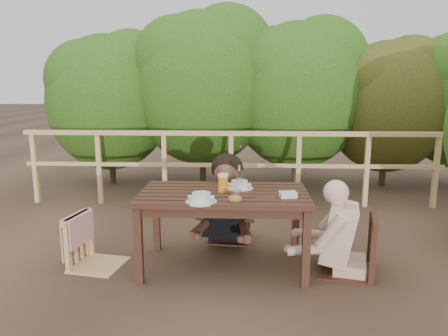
{
  "coord_description": "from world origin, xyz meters",
  "views": [
    {
      "loc": [
        0.18,
        -3.63,
        1.63
      ],
      "look_at": [
        0.0,
        0.05,
        0.9
      ],
      "focal_mm": 34.25,
      "sensor_mm": 36.0,
      "label": 1
    }
  ],
  "objects_px": {
    "table": "(224,230)",
    "soup_far": "(240,185)",
    "chair_right": "(349,218)",
    "soup_near": "(201,198)",
    "diner_right": "(353,198)",
    "beer_glass": "(223,184)",
    "woman": "(230,172)",
    "chair_left": "(96,219)",
    "butter_tub": "(288,195)",
    "chair_far": "(230,200)",
    "bread_roll": "(235,199)",
    "tumbler": "(237,195)",
    "bottle": "(239,179)"
  },
  "relations": [
    {
      "from": "chair_left",
      "to": "chair_far",
      "type": "distance_m",
      "value": 1.38
    },
    {
      "from": "bottle",
      "to": "tumbler",
      "type": "relative_size",
      "value": 3.05
    },
    {
      "from": "butter_tub",
      "to": "chair_left",
      "type": "bearing_deg",
      "value": 166.08
    },
    {
      "from": "chair_left",
      "to": "chair_far",
      "type": "xyz_separation_m",
      "value": [
        1.16,
        0.73,
        -0.02
      ]
    },
    {
      "from": "woman",
      "to": "bread_roll",
      "type": "distance_m",
      "value": 1.01
    },
    {
      "from": "chair_left",
      "to": "diner_right",
      "type": "height_order",
      "value": "diner_right"
    },
    {
      "from": "table",
      "to": "soup_far",
      "type": "xyz_separation_m",
      "value": [
        0.14,
        0.15,
        0.38
      ]
    },
    {
      "from": "woman",
      "to": "tumbler",
      "type": "height_order",
      "value": "woman"
    },
    {
      "from": "diner_right",
      "to": "soup_near",
      "type": "relative_size",
      "value": 5.26
    },
    {
      "from": "soup_near",
      "to": "soup_far",
      "type": "height_order",
      "value": "soup_near"
    },
    {
      "from": "butter_tub",
      "to": "soup_far",
      "type": "bearing_deg",
      "value": 133.33
    },
    {
      "from": "soup_far",
      "to": "butter_tub",
      "type": "xyz_separation_m",
      "value": [
        0.41,
        -0.3,
        -0.01
      ]
    },
    {
      "from": "woman",
      "to": "beer_glass",
      "type": "bearing_deg",
      "value": 93.75
    },
    {
      "from": "tumbler",
      "to": "soup_near",
      "type": "bearing_deg",
      "value": -157.83
    },
    {
      "from": "chair_far",
      "to": "tumbler",
      "type": "distance_m",
      "value": 0.93
    },
    {
      "from": "chair_right",
      "to": "tumbler",
      "type": "xyz_separation_m",
      "value": [
        -0.96,
        -0.13,
        0.23
      ]
    },
    {
      "from": "soup_far",
      "to": "bread_roll",
      "type": "distance_m",
      "value": 0.45
    },
    {
      "from": "woman",
      "to": "soup_far",
      "type": "height_order",
      "value": "woman"
    },
    {
      "from": "soup_near",
      "to": "bread_roll",
      "type": "bearing_deg",
      "value": 1.63
    },
    {
      "from": "bread_roll",
      "to": "butter_tub",
      "type": "height_order",
      "value": "bread_roll"
    },
    {
      "from": "diner_right",
      "to": "beer_glass",
      "type": "height_order",
      "value": "diner_right"
    },
    {
      "from": "diner_right",
      "to": "soup_far",
      "type": "bearing_deg",
      "value": 91.47
    },
    {
      "from": "chair_left",
      "to": "beer_glass",
      "type": "height_order",
      "value": "chair_left"
    },
    {
      "from": "chair_right",
      "to": "soup_near",
      "type": "distance_m",
      "value": 1.29
    },
    {
      "from": "soup_far",
      "to": "butter_tub",
      "type": "bearing_deg",
      "value": -36.44
    },
    {
      "from": "beer_glass",
      "to": "butter_tub",
      "type": "xyz_separation_m",
      "value": [
        0.55,
        -0.15,
        -0.06
      ]
    },
    {
      "from": "bottle",
      "to": "bread_roll",
      "type": "bearing_deg",
      "value": -94.55
    },
    {
      "from": "table",
      "to": "chair_left",
      "type": "xyz_separation_m",
      "value": [
        -1.14,
        -0.05,
        0.1
      ]
    },
    {
      "from": "table",
      "to": "chair_right",
      "type": "xyz_separation_m",
      "value": [
        1.08,
        -0.06,
        0.15
      ]
    },
    {
      "from": "bread_roll",
      "to": "tumbler",
      "type": "bearing_deg",
      "value": 82.07
    },
    {
      "from": "chair_right",
      "to": "diner_right",
      "type": "relative_size",
      "value": 0.73
    },
    {
      "from": "bottle",
      "to": "soup_far",
      "type": "bearing_deg",
      "value": 89.09
    },
    {
      "from": "beer_glass",
      "to": "bottle",
      "type": "bearing_deg",
      "value": 20.47
    },
    {
      "from": "table",
      "to": "soup_near",
      "type": "relative_size",
      "value": 5.76
    },
    {
      "from": "soup_far",
      "to": "bottle",
      "type": "height_order",
      "value": "bottle"
    },
    {
      "from": "woman",
      "to": "beer_glass",
      "type": "relative_size",
      "value": 8.22
    },
    {
      "from": "chair_far",
      "to": "butter_tub",
      "type": "distance_m",
      "value": 1.03
    },
    {
      "from": "chair_left",
      "to": "woman",
      "type": "xyz_separation_m",
      "value": [
        1.16,
        0.75,
        0.28
      ]
    },
    {
      "from": "woman",
      "to": "diner_right",
      "type": "height_order",
      "value": "woman"
    },
    {
      "from": "bread_roll",
      "to": "bottle",
      "type": "height_order",
      "value": "bottle"
    },
    {
      "from": "bread_roll",
      "to": "beer_glass",
      "type": "distance_m",
      "value": 0.32
    },
    {
      "from": "chair_right",
      "to": "bread_roll",
      "type": "xyz_separation_m",
      "value": [
        -0.97,
        -0.24,
        0.22
      ]
    },
    {
      "from": "diner_right",
      "to": "beer_glass",
      "type": "relative_size",
      "value": 7.66
    },
    {
      "from": "chair_far",
      "to": "tumbler",
      "type": "bearing_deg",
      "value": -77.29
    },
    {
      "from": "beer_glass",
      "to": "tumbler",
      "type": "xyz_separation_m",
      "value": [
        0.13,
        -0.19,
        -0.05
      ]
    },
    {
      "from": "chair_far",
      "to": "bread_roll",
      "type": "distance_m",
      "value": 1.03
    },
    {
      "from": "chair_right",
      "to": "bottle",
      "type": "distance_m",
      "value": 1.0
    },
    {
      "from": "beer_glass",
      "to": "chair_right",
      "type": "bearing_deg",
      "value": -3.09
    },
    {
      "from": "chair_left",
      "to": "bread_roll",
      "type": "bearing_deg",
      "value": -91.31
    },
    {
      "from": "chair_right",
      "to": "woman",
      "type": "xyz_separation_m",
      "value": [
        -1.05,
        0.77,
        0.23
      ]
    }
  ]
}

